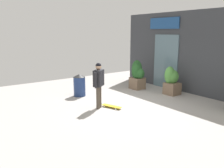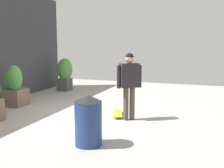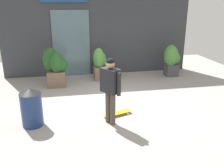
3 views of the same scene
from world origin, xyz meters
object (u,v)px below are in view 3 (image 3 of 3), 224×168
object	(u,v)px
skateboarder	(110,85)
trash_bin	(31,107)
planter_box_mid	(100,64)
planter_box_left	(55,66)
planter_box_right	(172,59)
skateboard	(118,113)

from	to	relation	value
skateboarder	trash_bin	size ratio (longest dim) A/B	1.73
planter_box_mid	trash_bin	size ratio (longest dim) A/B	1.30
planter_box_left	planter_box_right	world-z (taller)	planter_box_left
skateboard	trash_bin	world-z (taller)	trash_bin
planter_box_right	planter_box_left	bearing A→B (deg)	-174.49
skateboard	planter_box_right	world-z (taller)	planter_box_right
planter_box_left	planter_box_mid	bearing A→B (deg)	17.13
planter_box_right	skateboard	bearing A→B (deg)	-132.10
planter_box_mid	trash_bin	bearing A→B (deg)	-122.23
skateboard	planter_box_mid	bearing A→B (deg)	70.37
skateboarder	planter_box_right	size ratio (longest dim) A/B	1.29
skateboarder	planter_box_mid	bearing A→B (deg)	50.46
planter_box_mid	planter_box_left	bearing A→B (deg)	-162.87
skateboard	trash_bin	distance (m)	2.17
trash_bin	planter_box_right	bearing A→B (deg)	33.54
skateboard	planter_box_left	xyz separation A→B (m)	(-1.64, 2.72, 0.65)
planter_box_left	skateboarder	bearing A→B (deg)	-65.93
skateboarder	planter_box_right	xyz separation A→B (m)	(3.11, 3.53, -0.31)
planter_box_left	planter_box_mid	xyz separation A→B (m)	(1.65, 0.51, -0.10)
planter_box_mid	skateboard	bearing A→B (deg)	-90.01
skateboard	skateboarder	bearing A→B (deg)	-144.48
trash_bin	skateboarder	bearing A→B (deg)	-7.07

